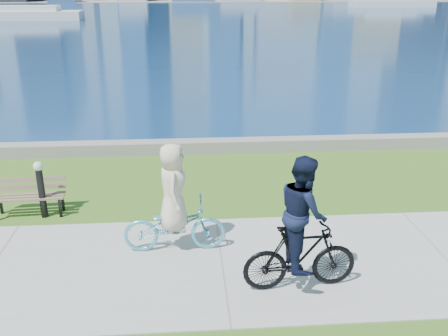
% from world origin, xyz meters
% --- Properties ---
extents(ground, '(320.00, 320.00, 0.00)m').
position_xyz_m(ground, '(0.00, 0.00, 0.00)').
color(ground, '#315717').
rests_on(ground, ground).
extents(concrete_path, '(80.00, 3.50, 0.02)m').
position_xyz_m(concrete_path, '(0.00, 0.00, 0.01)').
color(concrete_path, gray).
rests_on(concrete_path, ground).
extents(seawall, '(90.00, 0.50, 0.35)m').
position_xyz_m(seawall, '(0.00, 6.20, 0.17)').
color(seawall, slate).
rests_on(seawall, ground).
extents(bay_water, '(320.00, 131.00, 0.01)m').
position_xyz_m(bay_water, '(0.00, 72.00, 0.00)').
color(bay_water, navy).
rests_on(bay_water, ground).
extents(far_shore, '(320.00, 30.00, 0.12)m').
position_xyz_m(far_shore, '(0.00, 130.00, 0.06)').
color(far_shore, gray).
rests_on(far_shore, ground).
extents(ferry_near, '(13.17, 3.76, 1.79)m').
position_xyz_m(ferry_near, '(-20.23, 60.28, 0.74)').
color(ferry_near, silver).
rests_on(ferry_near, ground).
extents(ferry_far, '(15.54, 4.44, 2.11)m').
position_xyz_m(ferry_far, '(38.79, 89.13, 0.88)').
color(ferry_far, silver).
rests_on(ferry_far, ground).
extents(park_bench, '(1.49, 0.58, 0.76)m').
position_xyz_m(park_bench, '(-3.90, 2.37, 0.46)').
color(park_bench, black).
rests_on(park_bench, ground).
extents(bollard_lamp, '(0.20, 0.20, 1.23)m').
position_xyz_m(bollard_lamp, '(-3.59, 2.19, 0.71)').
color(bollard_lamp, black).
rests_on(bollard_lamp, ground).
extents(cyclist_woman, '(0.66, 1.85, 2.04)m').
position_xyz_m(cyclist_woman, '(-0.83, 0.58, 0.78)').
color(cyclist_woman, '#54B1CD').
rests_on(cyclist_woman, ground).
extents(cyclist_man, '(0.73, 1.87, 2.24)m').
position_xyz_m(cyclist_man, '(1.18, -0.79, 0.96)').
color(cyclist_man, black).
rests_on(cyclist_man, ground).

